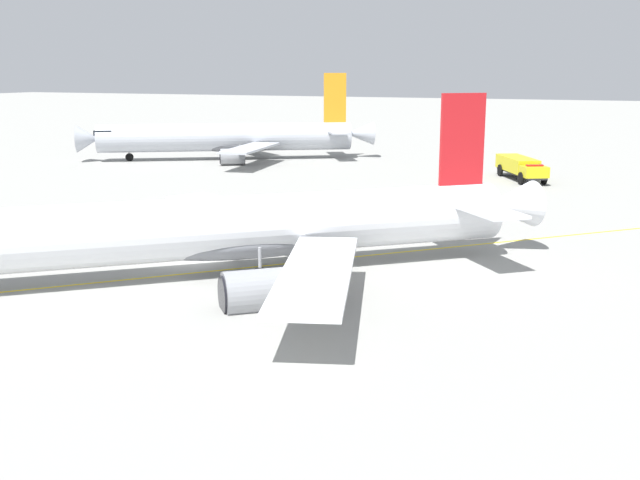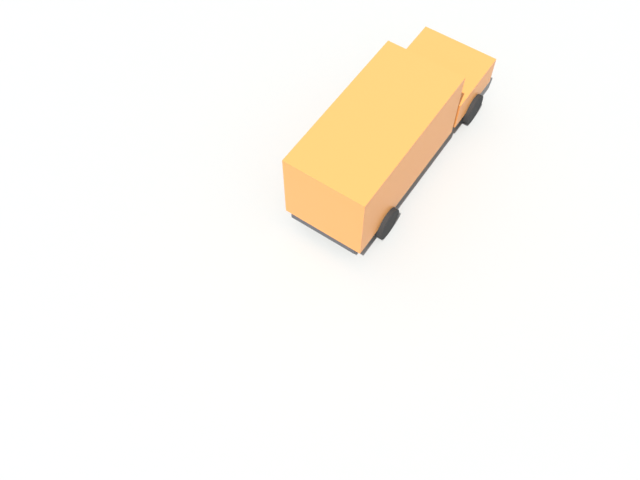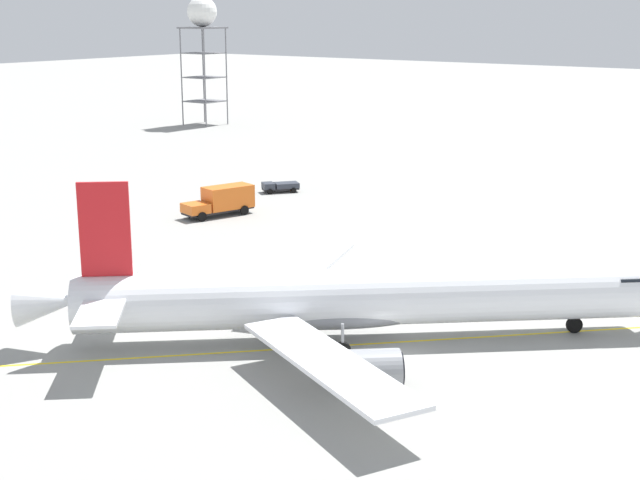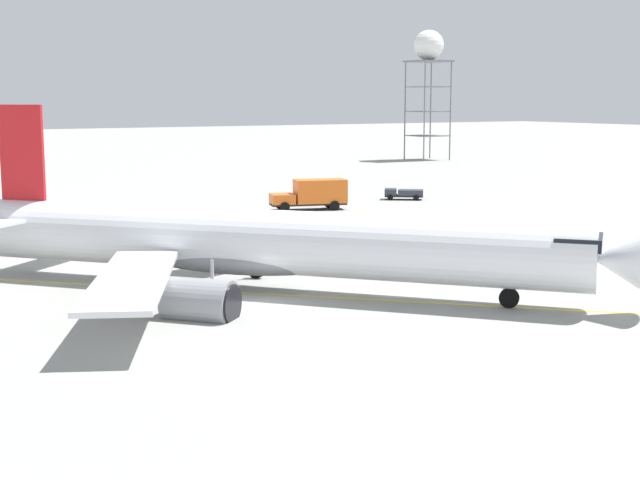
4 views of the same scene
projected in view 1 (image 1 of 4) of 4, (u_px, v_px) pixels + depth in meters
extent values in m
plane|color=gray|center=(193.00, 262.00, 50.40)|extent=(600.00, 600.00, 0.00)
cylinder|color=white|center=(217.00, 227.00, 46.63)|extent=(27.76, 30.93, 3.78)
cone|color=white|center=(508.00, 205.00, 52.70)|extent=(5.06, 5.13, 3.22)
ellipsoid|color=gray|center=(247.00, 242.00, 47.43)|extent=(11.53, 12.48, 2.08)
cube|color=red|center=(462.00, 139.00, 50.55)|extent=(2.29, 2.56, 6.09)
cube|color=white|center=(488.00, 211.00, 48.03)|extent=(6.14, 5.83, 0.20)
cube|color=white|center=(435.00, 193.00, 54.90)|extent=(6.14, 5.83, 0.20)
cube|color=white|center=(317.00, 272.00, 38.90)|extent=(15.72, 8.16, 0.28)
cube|color=white|center=(239.00, 209.00, 56.69)|extent=(9.86, 15.40, 0.28)
cylinder|color=gray|center=(257.00, 292.00, 40.58)|extent=(4.27, 4.37, 2.51)
cylinder|color=black|center=(223.00, 296.00, 40.02)|extent=(1.71, 1.52, 2.14)
cylinder|color=gray|center=(210.00, 237.00, 54.09)|extent=(4.27, 4.37, 2.51)
cylinder|color=black|center=(184.00, 239.00, 53.53)|extent=(1.71, 1.52, 2.14)
cylinder|color=#9EA0A5|center=(260.00, 262.00, 44.48)|extent=(0.20, 0.20, 1.77)
cylinder|color=black|center=(260.00, 277.00, 44.68)|extent=(0.95, 1.03, 1.10)
cylinder|color=#9EA0A5|center=(237.00, 239.00, 50.60)|extent=(0.20, 0.20, 1.77)
cylinder|color=black|center=(237.00, 252.00, 50.79)|extent=(0.95, 1.03, 1.10)
cylinder|color=#B2B7C1|center=(226.00, 137.00, 107.18)|extent=(21.76, 32.28, 3.90)
cone|color=#B2B7C1|center=(88.00, 139.00, 104.60)|extent=(4.73, 4.49, 3.71)
cone|color=#B2B7C1|center=(360.00, 134.00, 109.74)|extent=(4.92, 5.14, 3.32)
cube|color=black|center=(104.00, 132.00, 104.71)|extent=(4.08, 3.78, 0.70)
ellipsoid|color=slate|center=(239.00, 145.00, 107.66)|extent=(9.63, 12.72, 2.15)
cube|color=orange|center=(335.00, 98.00, 108.12)|extent=(1.87, 2.86, 6.92)
cube|color=#B2B7C1|center=(339.00, 132.00, 105.65)|extent=(6.18, 5.16, 0.20)
cube|color=#B2B7C1|center=(331.00, 129.00, 112.62)|extent=(6.18, 5.16, 0.20)
cube|color=#B2B7C1|center=(250.00, 148.00, 99.12)|extent=(14.37, 6.03, 0.28)
cube|color=#B2B7C1|center=(244.00, 136.00, 116.35)|extent=(11.39, 13.48, 0.28)
cylinder|color=gray|center=(233.00, 157.00, 101.12)|extent=(3.54, 3.90, 2.16)
cylinder|color=black|center=(220.00, 157.00, 100.89)|extent=(1.65, 1.08, 1.84)
cylinder|color=gray|center=(230.00, 147.00, 114.32)|extent=(3.54, 3.90, 2.16)
cylinder|color=black|center=(219.00, 147.00, 114.09)|extent=(1.65, 1.08, 1.84)
cylinder|color=#9EA0A5|center=(129.00, 150.00, 105.70)|extent=(0.20, 0.20, 1.92)
cylinder|color=black|center=(129.00, 157.00, 105.91)|extent=(0.83, 1.10, 1.10)
cylinder|color=#9EA0A5|center=(240.00, 151.00, 104.54)|extent=(0.20, 0.20, 1.92)
cylinder|color=black|center=(240.00, 158.00, 104.75)|extent=(0.83, 1.10, 1.10)
cylinder|color=#9EA0A5|center=(238.00, 146.00, 111.02)|extent=(0.20, 0.20, 1.92)
cylinder|color=black|center=(238.00, 153.00, 111.23)|extent=(0.83, 1.10, 1.10)
cube|color=#232326|center=(521.00, 173.00, 87.68)|extent=(10.39, 7.05, 0.20)
cube|color=yellow|center=(534.00, 172.00, 83.54)|extent=(3.37, 3.47, 1.20)
cube|color=black|center=(538.00, 171.00, 82.43)|extent=(1.13, 1.99, 0.67)
cube|color=yellow|center=(517.00, 164.00, 88.75)|extent=(8.29, 6.16, 1.60)
cube|color=red|center=(535.00, 165.00, 83.39)|extent=(1.41, 1.91, 0.16)
cylinder|color=black|center=(544.00, 178.00, 84.22)|extent=(1.36, 0.92, 1.40)
cylinder|color=black|center=(521.00, 178.00, 83.98)|extent=(1.36, 0.92, 1.40)
cylinder|color=black|center=(522.00, 170.00, 91.12)|extent=(1.36, 0.92, 1.40)
cylinder|color=black|center=(500.00, 170.00, 90.88)|extent=(1.36, 0.92, 1.40)
cube|color=yellow|center=(288.00, 263.00, 49.92)|extent=(133.07, 130.63, 0.01)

